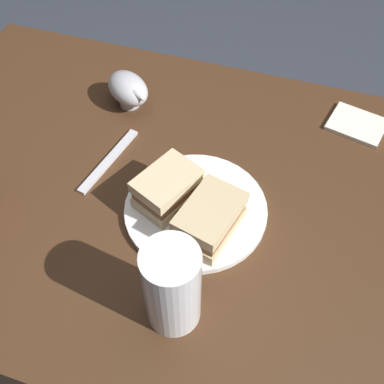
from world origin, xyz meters
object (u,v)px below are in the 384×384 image
at_px(sandwich_half_left, 167,188).
at_px(fork, 109,160).
at_px(pint_glass, 172,291).
at_px(plate, 196,209).
at_px(gravy_boat, 128,89).
at_px(napkin, 357,124).
at_px(sandwich_half_right, 210,219).

relative_size(sandwich_half_left, fork, 0.73).
xyz_separation_m(sandwich_half_left, pint_glass, (0.08, -0.19, 0.03)).
distance_m(plate, gravy_boat, 0.32).
xyz_separation_m(plate, gravy_boat, (-0.22, 0.23, 0.04)).
bearing_deg(sandwich_half_left, napkin, 45.55).
relative_size(pint_glass, gravy_boat, 1.26).
height_order(plate, sandwich_half_left, sandwich_half_left).
bearing_deg(fork, plate, -96.82).
bearing_deg(pint_glass, gravy_boat, 120.55).
xyz_separation_m(sandwich_half_left, napkin, (0.30, 0.31, -0.04)).
height_order(plate, napkin, plate).
bearing_deg(napkin, plate, -128.96).
bearing_deg(plate, sandwich_half_left, 178.49).
distance_m(sandwich_half_left, gravy_boat, 0.28).
height_order(pint_glass, gravy_boat, pint_glass).
bearing_deg(plate, fork, 162.58).
bearing_deg(fork, gravy_boat, 19.10).
bearing_deg(pint_glass, fork, 131.40).
relative_size(sandwich_half_right, napkin, 1.22).
distance_m(plate, sandwich_half_right, 0.06).
relative_size(sandwich_half_left, gravy_boat, 1.00).
height_order(sandwich_half_right, pint_glass, pint_glass).
relative_size(plate, sandwich_half_right, 1.88).
xyz_separation_m(sandwich_half_right, fork, (-0.23, 0.10, -0.04)).
height_order(pint_glass, napkin, pint_glass).
height_order(sandwich_half_left, napkin, sandwich_half_left).
relative_size(pint_glass, fork, 0.91).
relative_size(sandwich_half_left, sandwich_half_right, 0.98).
bearing_deg(napkin, sandwich_half_left, -134.45).
bearing_deg(napkin, gravy_boat, -169.98).
height_order(pint_glass, fork, pint_glass).
bearing_deg(napkin, pint_glass, -114.30).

